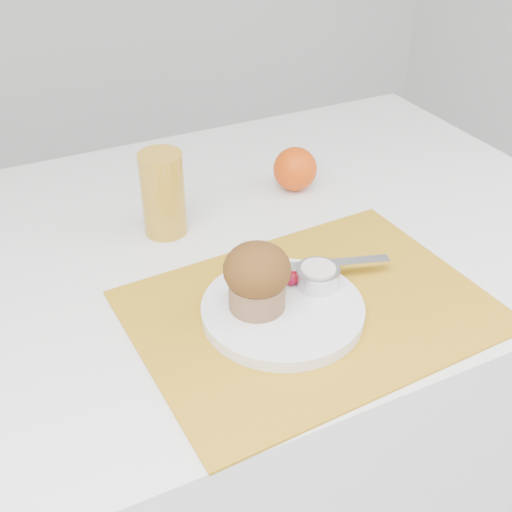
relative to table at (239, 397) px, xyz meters
name	(u,v)px	position (x,y,z in m)	size (l,w,h in m)	color
table	(239,397)	(0.00, 0.00, 0.00)	(1.20, 0.80, 0.75)	white
placemat	(311,309)	(0.01, -0.22, 0.38)	(0.47, 0.34, 0.00)	#C38A1B
plate	(283,310)	(-0.03, -0.22, 0.39)	(0.22, 0.22, 0.02)	white
ramekin	(318,277)	(0.03, -0.20, 0.41)	(0.06, 0.06, 0.03)	silver
cream	(318,269)	(0.03, -0.20, 0.42)	(0.05, 0.05, 0.01)	silver
raspberry_near	(291,280)	(0.00, -0.18, 0.40)	(0.02, 0.02, 0.02)	#5E0218
raspberry_far	(293,278)	(0.01, -0.18, 0.41)	(0.02, 0.02, 0.02)	#55020B
butter_knife	(313,266)	(0.05, -0.16, 0.40)	(0.22, 0.02, 0.01)	silver
orange	(295,169)	(0.16, 0.09, 0.41)	(0.08, 0.08, 0.08)	#E24807
juice_glass	(163,194)	(-0.10, 0.06, 0.44)	(0.07, 0.07, 0.14)	gold
muffin	(257,277)	(-0.06, -0.20, 0.44)	(0.09, 0.09, 0.09)	#8F6745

